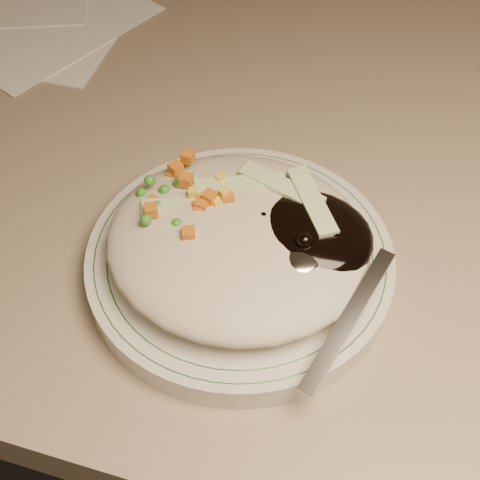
# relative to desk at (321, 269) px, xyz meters

# --- Properties ---
(desk) EXTENTS (1.40, 0.70, 0.74)m
(desk) POSITION_rel_desk_xyz_m (0.00, 0.00, 0.00)
(desk) COLOR gray
(desk) RESTS_ON ground
(plate) EXTENTS (0.23, 0.23, 0.02)m
(plate) POSITION_rel_desk_xyz_m (-0.04, -0.18, 0.21)
(plate) COLOR silver
(plate) RESTS_ON desk
(plate_rim) EXTENTS (0.22, 0.22, 0.00)m
(plate_rim) POSITION_rel_desk_xyz_m (-0.04, -0.18, 0.22)
(plate_rim) COLOR #144723
(plate_rim) RESTS_ON plate
(meal) EXTENTS (0.21, 0.19, 0.05)m
(meal) POSITION_rel_desk_xyz_m (-0.04, -0.18, 0.24)
(meal) COLOR #B3A891
(meal) RESTS_ON plate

